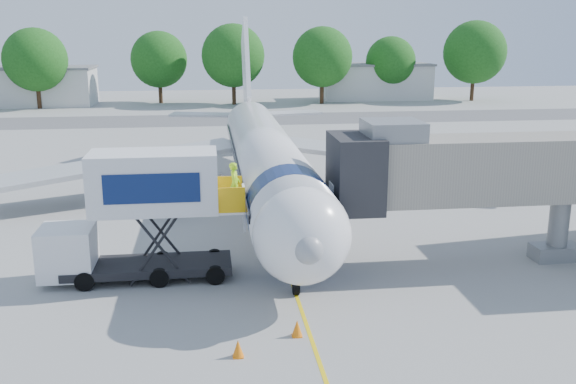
{
  "coord_description": "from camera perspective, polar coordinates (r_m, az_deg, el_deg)",
  "views": [
    {
      "loc": [
        -3.33,
        -33.28,
        10.4
      ],
      "look_at": [
        0.2,
        -5.35,
        3.2
      ],
      "focal_mm": 40.0,
      "sensor_mm": 36.0,
      "label": 1
    }
  ],
  "objects": [
    {
      "name": "ground",
      "position": [
        35.02,
        -1.43,
        -2.93
      ],
      "size": [
        160.0,
        160.0,
        0.0
      ],
      "primitive_type": "plane",
      "color": "#9B9C99",
      "rests_on": "ground"
    },
    {
      "name": "guidance_line",
      "position": [
        35.02,
        -1.43,
        -2.92
      ],
      "size": [
        0.15,
        70.0,
        0.01
      ],
      "primitive_type": "cube",
      "color": "yellow",
      "rests_on": "ground"
    },
    {
      "name": "taxiway_strip",
      "position": [
        76.06,
        -4.66,
        6.45
      ],
      "size": [
        120.0,
        10.0,
        0.01
      ],
      "primitive_type": "cube",
      "color": "#59595B",
      "rests_on": "ground"
    },
    {
      "name": "aircraft",
      "position": [
        38.28,
        -2.08,
        3.11
      ],
      "size": [
        34.17,
        37.73,
        11.35
      ],
      "color": "white",
      "rests_on": "ground"
    },
    {
      "name": "jet_bridge",
      "position": [
        29.25,
        15.75,
        1.85
      ],
      "size": [
        13.9,
        3.2,
        6.6
      ],
      "color": "gray",
      "rests_on": "ground"
    },
    {
      "name": "catering_hiloader",
      "position": [
        27.52,
        -13.04,
        -2.15
      ],
      "size": [
        8.5,
        2.44,
        5.5
      ],
      "color": "black",
      "rests_on": "ground"
    },
    {
      "name": "ground_tug",
      "position": [
        20.56,
        -2.0,
        -13.52
      ],
      "size": [
        4.13,
        2.8,
        1.51
      ],
      "rotation": [
        0.0,
        0.0,
        0.25
      ],
      "color": "silver",
      "rests_on": "ground"
    },
    {
      "name": "safety_cone_a",
      "position": [
        22.76,
        0.81,
        -12.03
      ],
      "size": [
        0.38,
        0.38,
        0.61
      ],
      "color": "orange",
      "rests_on": "ground"
    },
    {
      "name": "safety_cone_b",
      "position": [
        21.53,
        -4.46,
        -13.72
      ],
      "size": [
        0.38,
        0.38,
        0.6
      ],
      "color": "orange",
      "rests_on": "ground"
    },
    {
      "name": "outbuilding_left",
      "position": [
        96.8,
        -22.21,
        8.72
      ],
      "size": [
        18.4,
        8.4,
        5.3
      ],
      "color": "beige",
      "rests_on": "ground"
    },
    {
      "name": "outbuilding_right",
      "position": [
        98.89,
        7.77,
        9.73
      ],
      "size": [
        16.4,
        7.4,
        5.3
      ],
      "color": "beige",
      "rests_on": "ground"
    },
    {
      "name": "tree_b",
      "position": [
        92.01,
        -21.55,
        10.88
      ],
      "size": [
        8.27,
        8.27,
        10.55
      ],
      "color": "#382314",
      "rests_on": "ground"
    },
    {
      "name": "tree_c",
      "position": [
        94.21,
        -11.4,
        11.47
      ],
      "size": [
        7.92,
        7.92,
        10.1
      ],
      "color": "#382314",
      "rests_on": "ground"
    },
    {
      "name": "tree_d",
      "position": [
        90.82,
        -4.89,
        11.98
      ],
      "size": [
        8.7,
        8.7,
        11.1
      ],
      "color": "#382314",
      "rests_on": "ground"
    },
    {
      "name": "tree_e",
      "position": [
        91.81,
        3.07,
        11.9
      ],
      "size": [
        8.41,
        8.41,
        10.72
      ],
      "color": "#382314",
      "rests_on": "ground"
    },
    {
      "name": "tree_f",
      "position": [
        97.61,
        9.11,
        11.38
      ],
      "size": [
        7.31,
        7.31,
        9.32
      ],
      "color": "#382314",
      "rests_on": "ground"
    },
    {
      "name": "tree_g",
      "position": [
        99.23,
        16.27,
        11.84
      ],
      "size": [
        9.08,
        9.08,
        11.57
      ],
      "color": "#382314",
      "rests_on": "ground"
    }
  ]
}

